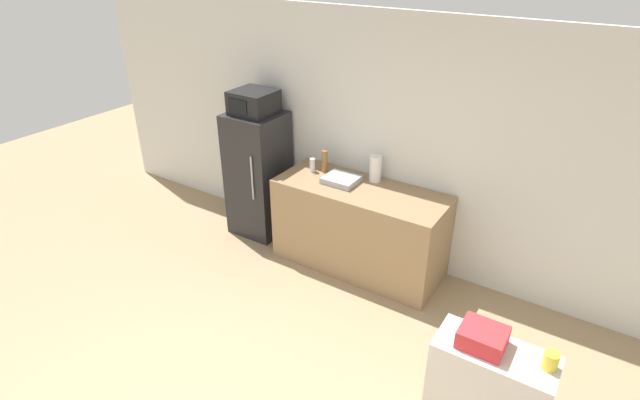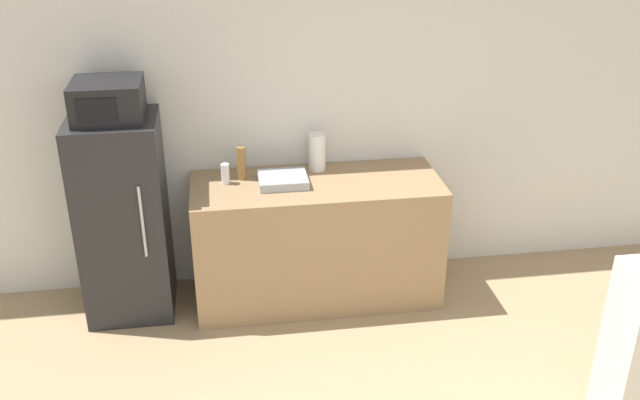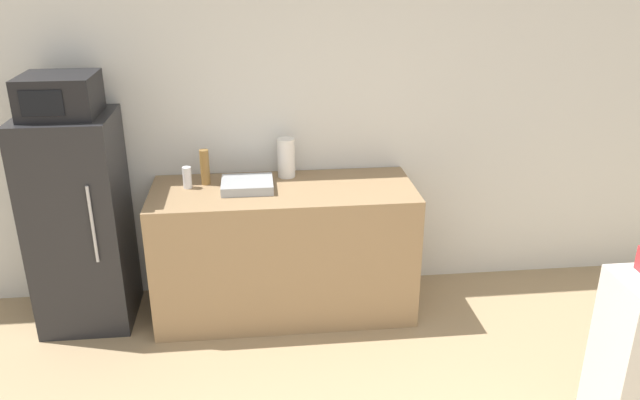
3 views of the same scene
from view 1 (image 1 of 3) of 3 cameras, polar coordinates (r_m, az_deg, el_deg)
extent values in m
cube|color=silver|center=(5.15, 8.05, 6.33)|extent=(8.00, 0.06, 2.60)
cube|color=#232326|center=(5.83, -7.05, 2.95)|extent=(0.59, 0.57, 1.46)
cylinder|color=#B7B7BC|center=(5.48, -7.77, 2.48)|extent=(0.02, 0.02, 0.51)
cube|color=black|center=(5.53, -7.58, 11.03)|extent=(0.45, 0.42, 0.25)
cube|color=black|center=(5.40, -9.41, 10.50)|extent=(0.25, 0.01, 0.15)
cube|color=#937551|center=(5.26, 4.48, -3.20)|extent=(1.78, 0.70, 0.93)
cube|color=#9EA3A8|center=(5.13, 2.44, 2.35)|extent=(0.34, 0.30, 0.06)
cylinder|color=olive|center=(5.33, 0.54, 4.45)|extent=(0.06, 0.06, 0.24)
cylinder|color=silver|center=(5.36, -0.88, 4.02)|extent=(0.06, 0.06, 0.15)
cube|color=red|center=(3.18, 18.09, -14.69)|extent=(0.26, 0.23, 0.12)
cylinder|color=yellow|center=(3.18, 24.85, -16.32)|extent=(0.09, 0.09, 0.11)
cylinder|color=white|center=(5.15, 6.36, 3.59)|extent=(0.12, 0.12, 0.28)
camera|label=2|loc=(2.80, -69.40, 5.93)|focal=40.00mm
camera|label=3|loc=(2.38, -51.27, -1.48)|focal=35.00mm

